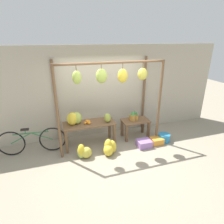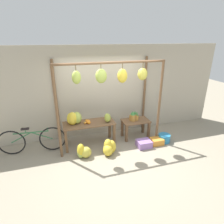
% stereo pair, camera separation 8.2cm
% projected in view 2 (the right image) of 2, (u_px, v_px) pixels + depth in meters
% --- Properties ---
extents(ground_plane, '(20.00, 20.00, 0.00)m').
position_uv_depth(ground_plane, '(117.00, 156.00, 5.05)').
color(ground_plane, gray).
extents(shop_wall_back, '(8.00, 0.08, 2.80)m').
position_uv_depth(shop_wall_back, '(102.00, 92.00, 5.84)').
color(shop_wall_back, '#B2A893').
rests_on(shop_wall_back, ground_plane).
extents(stall_awning, '(2.89, 1.14, 2.44)m').
position_uv_depth(stall_awning, '(111.00, 85.00, 4.90)').
color(stall_awning, brown).
rests_on(stall_awning, ground_plane).
extents(display_table_main, '(1.46, 0.57, 0.72)m').
position_uv_depth(display_table_main, '(89.00, 126.00, 5.38)').
color(display_table_main, brown).
rests_on(display_table_main, ground_plane).
extents(display_table_side, '(0.84, 0.50, 0.59)m').
position_uv_depth(display_table_side, '(135.00, 124.00, 5.86)').
color(display_table_side, brown).
rests_on(display_table_side, ground_plane).
extents(banana_pile_on_table, '(0.51, 0.43, 0.38)m').
position_uv_depth(banana_pile_on_table, '(74.00, 118.00, 5.21)').
color(banana_pile_on_table, '#9EB247').
rests_on(banana_pile_on_table, display_table_main).
extents(orange_pile, '(0.20, 0.22, 0.09)m').
position_uv_depth(orange_pile, '(88.00, 122.00, 5.29)').
color(orange_pile, orange).
rests_on(orange_pile, display_table_main).
extents(pineapple_cluster, '(0.28, 0.20, 0.32)m').
position_uv_depth(pineapple_cluster, '(134.00, 117.00, 5.76)').
color(pineapple_cluster, '#B27F38').
rests_on(pineapple_cluster, display_table_side).
extents(banana_pile_ground_left, '(0.41, 0.31, 0.40)m').
position_uv_depth(banana_pile_ground_left, '(83.00, 152.00, 4.94)').
color(banana_pile_ground_left, gold).
rests_on(banana_pile_ground_left, ground_plane).
extents(banana_pile_ground_right, '(0.43, 0.41, 0.43)m').
position_uv_depth(banana_pile_ground_right, '(109.00, 148.00, 5.09)').
color(banana_pile_ground_right, gold).
rests_on(banana_pile_ground_right, ground_plane).
extents(fruit_crate_white, '(0.40, 0.34, 0.20)m').
position_uv_depth(fruit_crate_white, '(144.00, 144.00, 5.45)').
color(fruit_crate_white, '#9970B7').
rests_on(fruit_crate_white, ground_plane).
extents(blue_bucket, '(0.35, 0.35, 0.23)m').
position_uv_depth(blue_bucket, '(164.00, 138.00, 5.72)').
color(blue_bucket, teal).
rests_on(blue_bucket, ground_plane).
extents(parked_bicycle, '(1.77, 0.19, 0.75)m').
position_uv_depth(parked_bicycle, '(32.00, 140.00, 5.10)').
color(parked_bicycle, black).
rests_on(parked_bicycle, ground_plane).
extents(papaya_pile, '(0.23, 0.24, 0.27)m').
position_uv_depth(papaya_pile, '(108.00, 118.00, 5.34)').
color(papaya_pile, '#93A33D').
rests_on(papaya_pile, display_table_main).
extents(fruit_crate_purple, '(0.36, 0.31, 0.18)m').
position_uv_depth(fruit_crate_purple, '(157.00, 141.00, 5.60)').
color(fruit_crate_purple, orange).
rests_on(fruit_crate_purple, ground_plane).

